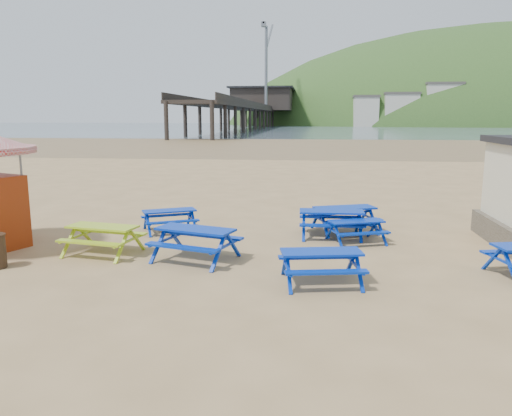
# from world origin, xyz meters

# --- Properties ---
(ground) EXTENTS (400.00, 400.00, 0.00)m
(ground) POSITION_xyz_m (0.00, 0.00, 0.00)
(ground) COLOR tan
(ground) RESTS_ON ground
(wet_sand) EXTENTS (400.00, 400.00, 0.00)m
(wet_sand) POSITION_xyz_m (0.00, 55.00, 0.00)
(wet_sand) COLOR olive
(wet_sand) RESTS_ON ground
(sea) EXTENTS (400.00, 400.00, 0.00)m
(sea) POSITION_xyz_m (0.00, 170.00, 0.01)
(sea) COLOR #42525E
(sea) RESTS_ON ground
(picnic_table_blue_a) EXTENTS (2.13, 1.99, 0.71)m
(picnic_table_blue_a) POSITION_xyz_m (-3.13, 2.38, 0.36)
(picnic_table_blue_a) COLOR #02369D
(picnic_table_blue_a) RESTS_ON ground
(picnic_table_blue_b) EXTENTS (2.01, 1.64, 0.83)m
(picnic_table_blue_b) POSITION_xyz_m (2.13, 2.22, 0.42)
(picnic_table_blue_b) COLOR #02369D
(picnic_table_blue_b) RESTS_ON ground
(picnic_table_blue_c) EXTENTS (1.95, 1.76, 0.68)m
(picnic_table_blue_c) POSITION_xyz_m (2.84, 1.54, 0.34)
(picnic_table_blue_c) COLOR #02369D
(picnic_table_blue_c) RESTS_ON ground
(picnic_table_blue_d) EXTENTS (2.44, 2.18, 0.86)m
(picnic_table_blue_d) POSITION_xyz_m (-1.50, -0.81, 0.43)
(picnic_table_blue_d) COLOR #02369D
(picnic_table_blue_d) RESTS_ON ground
(picnic_table_blue_e) EXTENTS (2.03, 1.75, 0.76)m
(picnic_table_blue_e) POSITION_xyz_m (1.74, -2.31, 0.38)
(picnic_table_blue_e) COLOR #02369D
(picnic_table_blue_e) RESTS_ON ground
(picnic_table_yellow) EXTENTS (2.14, 1.85, 0.80)m
(picnic_table_yellow) POSITION_xyz_m (-4.16, -0.53, 0.40)
(picnic_table_yellow) COLOR #A1CB20
(picnic_table_yellow) RESTS_ON ground
(pier) EXTENTS (24.00, 220.00, 39.29)m
(pier) POSITION_xyz_m (-17.99, 178.23, 5.46)
(pier) COLOR black
(pier) RESTS_ON ground
(headland_town) EXTENTS (264.00, 144.00, 108.00)m
(headland_town) POSITION_xyz_m (90.00, 229.68, -9.91)
(headland_town) COLOR #2D4C1E
(headland_town) RESTS_ON ground
(picnic_table_blue_g) EXTENTS (2.39, 2.16, 0.83)m
(picnic_table_blue_g) POSITION_xyz_m (2.58, 2.95, 0.41)
(picnic_table_blue_g) COLOR #02369D
(picnic_table_blue_g) RESTS_ON ground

